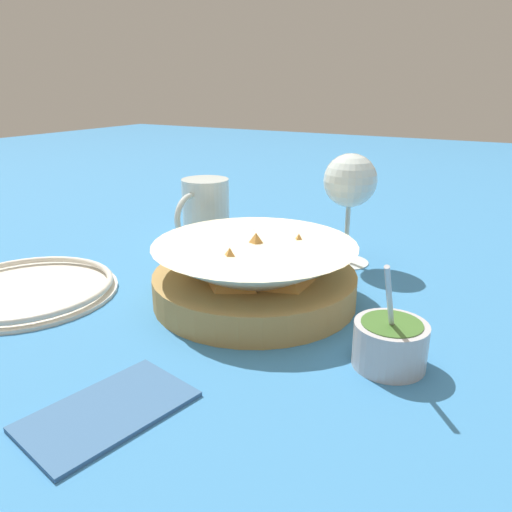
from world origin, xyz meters
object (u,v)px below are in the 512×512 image
object	(u,v)px
food_basket	(257,274)
side_plate	(27,289)
sauce_cup	(390,342)
wine_glass	(350,184)
beer_mug	(205,215)

from	to	relation	value
food_basket	side_plate	xyz separation A→B (m)	(0.13, -0.26, -0.03)
side_plate	sauce_cup	bearing A→B (deg)	97.85
sauce_cup	wine_glass	world-z (taller)	wine_glass
sauce_cup	beer_mug	bearing A→B (deg)	-121.26
sauce_cup	side_plate	distance (m)	0.45
food_basket	side_plate	bearing A→B (deg)	-63.04
beer_mug	side_plate	bearing A→B (deg)	-15.07
wine_glass	side_plate	bearing A→B (deg)	-44.63
wine_glass	beer_mug	world-z (taller)	wine_glass
side_plate	wine_glass	bearing A→B (deg)	135.37
sauce_cup	wine_glass	distance (m)	0.30
sauce_cup	beer_mug	size ratio (longest dim) A/B	0.96
wine_glass	beer_mug	bearing A→B (deg)	-83.00
sauce_cup	beer_mug	world-z (taller)	sauce_cup
sauce_cup	wine_glass	bearing A→B (deg)	-151.74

